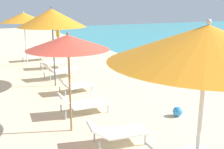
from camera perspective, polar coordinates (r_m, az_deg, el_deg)
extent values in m
cone|color=orange|center=(3.12, 19.46, 6.22)|extent=(2.20, 2.20, 0.41)
sphere|color=silver|center=(3.10, 19.83, 10.48)|extent=(0.06, 0.06, 0.06)
cylinder|color=olive|center=(6.39, -8.89, -3.58)|extent=(0.05, 0.05, 1.99)
cone|color=#E54C38|center=(6.13, -9.32, 6.77)|extent=(1.88, 1.88, 0.33)
sphere|color=olive|center=(6.11, -9.39, 8.58)|extent=(0.06, 0.06, 0.06)
cube|color=white|center=(7.71, -4.69, -6.15)|extent=(1.12, 0.69, 0.04)
cube|color=white|center=(7.47, -9.88, -5.45)|extent=(0.38, 0.66, 0.37)
cylinder|color=#B2B2B7|center=(8.13, -2.28, -5.99)|extent=(0.04, 0.04, 0.22)
cylinder|color=#B2B2B7|center=(7.66, -0.83, -7.30)|extent=(0.04, 0.04, 0.22)
cylinder|color=#B2B2B7|center=(7.82, -10.73, -7.11)|extent=(0.04, 0.04, 0.22)
cylinder|color=#B2B2B7|center=(7.33, -9.80, -8.57)|extent=(0.04, 0.04, 0.22)
cube|color=white|center=(6.04, 2.89, -11.93)|extent=(1.01, 0.69, 0.04)
cube|color=white|center=(5.81, -3.16, -11.64)|extent=(0.44, 0.60, 0.25)
cylinder|color=#B2B2B7|center=(6.42, 5.33, -11.75)|extent=(0.04, 0.04, 0.25)
cylinder|color=#B2B2B7|center=(6.04, 7.03, -13.55)|extent=(0.04, 0.04, 0.25)
cylinder|color=#B2B2B7|center=(6.13, -3.77, -13.03)|extent=(0.04, 0.04, 0.25)
cylinder|color=#B2B2B7|center=(5.74, -2.66, -15.06)|extent=(0.04, 0.04, 0.25)
cylinder|color=#4C4C51|center=(10.15, -12.19, 3.61)|extent=(0.05, 0.05, 2.20)
cone|color=orange|center=(9.99, -12.63, 11.63)|extent=(2.42, 2.42, 0.64)
sphere|color=#4C4C51|center=(9.98, -12.74, 13.65)|extent=(0.06, 0.06, 0.06)
cube|color=white|center=(11.54, -9.93, 0.95)|extent=(1.27, 0.89, 0.04)
cube|color=white|center=(11.16, -13.30, 1.40)|extent=(0.50, 0.71, 0.39)
cylinder|color=#B2B2B7|center=(12.03, -8.54, 0.79)|extent=(0.04, 0.04, 0.28)
cylinder|color=#B2B2B7|center=(11.58, -7.17, 0.29)|extent=(0.04, 0.04, 0.28)
cylinder|color=#B2B2B7|center=(11.46, -14.15, -0.19)|extent=(0.04, 0.04, 0.28)
cylinder|color=#B2B2B7|center=(10.98, -12.95, -0.76)|extent=(0.04, 0.04, 0.28)
cube|color=white|center=(9.57, -6.91, -2.27)|extent=(0.99, 0.70, 0.04)
cube|color=white|center=(9.30, -10.24, -1.77)|extent=(0.35, 0.63, 0.33)
cylinder|color=#B2B2B7|center=(9.97, -5.60, -2.25)|extent=(0.04, 0.04, 0.19)
cylinder|color=#B2B2B7|center=(9.54, -4.26, -3.00)|extent=(0.04, 0.04, 0.19)
cylinder|color=#B2B2B7|center=(9.59, -11.02, -3.12)|extent=(0.04, 0.04, 0.19)
cylinder|color=#B2B2B7|center=(9.14, -9.88, -3.96)|extent=(0.04, 0.04, 0.19)
cylinder|color=silver|center=(14.19, -17.81, 6.14)|extent=(0.05, 0.05, 2.13)
cone|color=orange|center=(14.07, -18.23, 11.40)|extent=(2.19, 2.19, 0.47)
sphere|color=silver|center=(14.06, -18.32, 12.48)|extent=(0.06, 0.06, 0.06)
cube|color=white|center=(15.45, -15.46, 3.69)|extent=(1.11, 0.64, 0.04)
cube|color=white|center=(15.28, -18.18, 3.91)|extent=(0.45, 0.61, 0.28)
cylinder|color=#B2B2B7|center=(15.81, -14.10, 3.60)|extent=(0.04, 0.04, 0.18)
cylinder|color=#B2B2B7|center=(15.35, -13.63, 3.31)|extent=(0.04, 0.04, 0.18)
cylinder|color=#B2B2B7|center=(15.56, -18.37, 3.13)|extent=(0.04, 0.04, 0.18)
cylinder|color=#B2B2B7|center=(15.09, -18.02, 2.82)|extent=(0.04, 0.04, 0.18)
cube|color=white|center=(13.31, -11.94, 2.53)|extent=(0.98, 0.66, 0.04)
cube|color=white|center=(13.18, -14.52, 3.08)|extent=(0.30, 0.63, 0.35)
cylinder|color=#B2B2B7|center=(13.66, -10.58, 2.27)|extent=(0.04, 0.04, 0.25)
cylinder|color=#B2B2B7|center=(13.16, -10.10, 1.84)|extent=(0.04, 0.04, 0.25)
cylinder|color=#B2B2B7|center=(13.49, -14.86, 1.88)|extent=(0.04, 0.04, 0.25)
cylinder|color=#B2B2B7|center=(12.99, -14.54, 1.43)|extent=(0.04, 0.04, 0.25)
cylinder|color=#D8334C|center=(19.10, -11.26, 6.64)|extent=(0.11, 0.11, 0.89)
cylinder|color=#D8334C|center=(18.93, -11.32, 6.57)|extent=(0.11, 0.11, 0.89)
cube|color=orange|center=(18.93, -11.41, 8.93)|extent=(0.33, 0.42, 0.66)
sphere|color=brown|center=(18.89, -11.48, 10.29)|extent=(0.24, 0.24, 0.24)
sphere|color=#338CD8|center=(7.64, 13.73, -7.63)|extent=(0.27, 0.27, 0.27)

